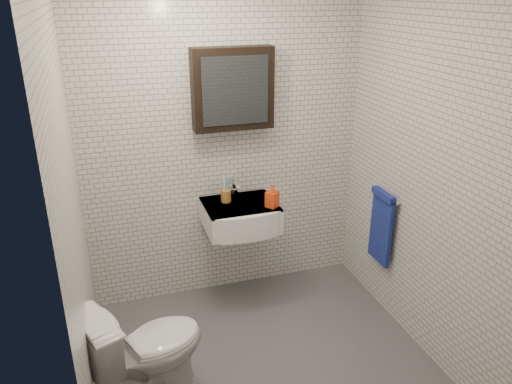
% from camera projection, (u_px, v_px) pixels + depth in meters
% --- Properties ---
extents(ground, '(2.20, 2.00, 0.01)m').
position_uv_depth(ground, '(266.00, 359.00, 3.45)').
color(ground, '#53565C').
rests_on(ground, ground).
extents(room_shell, '(2.22, 2.02, 2.51)m').
position_uv_depth(room_shell, '(267.00, 159.00, 2.89)').
color(room_shell, silver).
rests_on(room_shell, ground).
extents(washbasin, '(0.55, 0.50, 0.20)m').
position_uv_depth(washbasin, '(242.00, 217.00, 3.83)').
color(washbasin, white).
rests_on(washbasin, room_shell).
extents(faucet, '(0.06, 0.20, 0.15)m').
position_uv_depth(faucet, '(234.00, 188.00, 3.94)').
color(faucet, silver).
rests_on(faucet, washbasin).
extents(mirror_cabinet, '(0.60, 0.15, 0.60)m').
position_uv_depth(mirror_cabinet, '(233.00, 89.00, 3.64)').
color(mirror_cabinet, black).
rests_on(mirror_cabinet, room_shell).
extents(towel_rail, '(0.09, 0.30, 0.58)m').
position_uv_depth(towel_rail, '(381.00, 224.00, 3.78)').
color(towel_rail, silver).
rests_on(towel_rail, room_shell).
extents(toothbrush_cup, '(0.10, 0.10, 0.21)m').
position_uv_depth(toothbrush_cup, '(226.00, 195.00, 3.84)').
color(toothbrush_cup, '#9C6427').
rests_on(toothbrush_cup, washbasin).
extents(soap_bottle, '(0.11, 0.11, 0.18)m').
position_uv_depth(soap_bottle, '(272.00, 196.00, 3.74)').
color(soap_bottle, orange).
rests_on(soap_bottle, washbasin).
extents(toilet, '(0.83, 0.66, 0.74)m').
position_uv_depth(toilet, '(146.00, 350.00, 2.99)').
color(toilet, white).
rests_on(toilet, ground).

